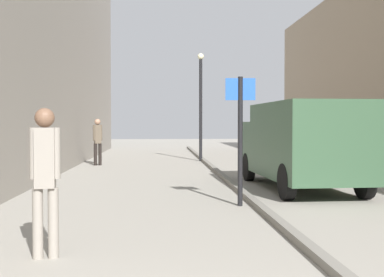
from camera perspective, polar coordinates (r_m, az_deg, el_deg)
ground_plane at (r=14.39m, az=-2.29°, el=-4.93°), size 80.00×80.00×0.00m
kerb_strip at (r=14.51m, az=3.98°, el=-4.65°), size 0.16×40.00×0.12m
pedestrian_main_foreground at (r=6.48m, az=-16.20°, el=-3.61°), size 0.37×0.24×1.85m
pedestrian_mid_block at (r=20.42m, az=-10.57°, el=0.00°), size 0.35×0.27×1.85m
delivery_van at (r=13.16m, az=11.99°, el=-0.45°), size 2.20×5.48×2.17m
street_sign_post at (r=10.21m, az=5.45°, el=1.03°), size 0.60×0.10×2.60m
lamp_post at (r=22.44m, az=0.99°, el=4.41°), size 0.28×0.28×4.76m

